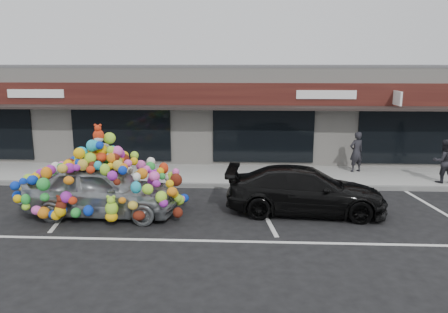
{
  "coord_description": "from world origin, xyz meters",
  "views": [
    {
      "loc": [
        2.28,
        -12.59,
        4.41
      ],
      "look_at": [
        1.57,
        1.4,
        1.39
      ],
      "focal_mm": 35.0,
      "sensor_mm": 36.0,
      "label": 1
    }
  ],
  "objects_px": {
    "toy_car": "(102,184)",
    "black_sedan": "(305,190)",
    "pedestrian_a": "(356,152)",
    "pedestrian_b": "(443,161)"
  },
  "relations": [
    {
      "from": "toy_car",
      "to": "black_sedan",
      "type": "distance_m",
      "value": 6.01
    },
    {
      "from": "toy_car",
      "to": "black_sedan",
      "type": "height_order",
      "value": "toy_car"
    },
    {
      "from": "pedestrian_a",
      "to": "black_sedan",
      "type": "bearing_deg",
      "value": 37.76
    },
    {
      "from": "black_sedan",
      "to": "pedestrian_a",
      "type": "relative_size",
      "value": 2.92
    },
    {
      "from": "pedestrian_a",
      "to": "pedestrian_b",
      "type": "height_order",
      "value": "pedestrian_a"
    },
    {
      "from": "black_sedan",
      "to": "pedestrian_b",
      "type": "height_order",
      "value": "pedestrian_b"
    },
    {
      "from": "toy_car",
      "to": "pedestrian_a",
      "type": "relative_size",
      "value": 3.0
    },
    {
      "from": "pedestrian_a",
      "to": "pedestrian_b",
      "type": "bearing_deg",
      "value": 129.23
    },
    {
      "from": "black_sedan",
      "to": "toy_car",
      "type": "bearing_deg",
      "value": 98.76
    },
    {
      "from": "black_sedan",
      "to": "pedestrian_a",
      "type": "bearing_deg",
      "value": -25.71
    }
  ]
}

